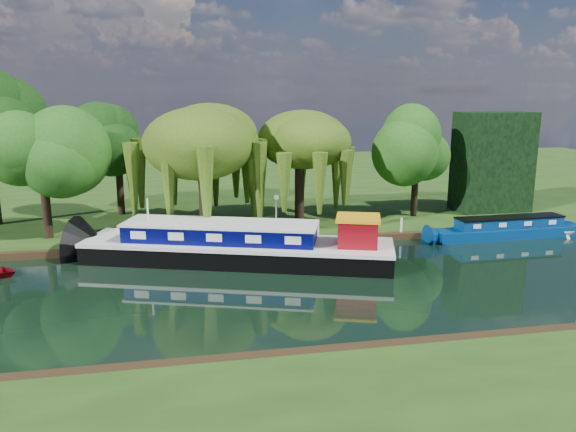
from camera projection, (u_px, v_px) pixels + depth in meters
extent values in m
plane|color=black|center=(302.00, 286.00, 29.59)|extent=(120.00, 120.00, 0.00)
cube|color=#1F4011|center=(235.00, 182.00, 62.11)|extent=(120.00, 52.00, 0.45)
cube|color=black|center=(238.00, 254.00, 33.85)|extent=(18.77, 9.82, 1.23)
cube|color=silver|center=(237.00, 243.00, 33.70)|extent=(18.90, 9.93, 0.23)
cube|color=#020446|center=(221.00, 232.00, 33.70)|extent=(11.77, 6.48, 0.97)
cube|color=silver|center=(220.00, 223.00, 33.58)|extent=(12.03, 6.74, 0.12)
cube|color=maroon|center=(358.00, 232.00, 32.57)|extent=(2.86, 2.86, 1.54)
cube|color=#EBA110|center=(358.00, 218.00, 32.38)|extent=(3.18, 3.18, 0.16)
cylinder|color=silver|center=(148.00, 218.00, 34.12)|extent=(0.10, 0.10, 2.46)
cube|color=navy|center=(508.00, 233.00, 39.49)|extent=(11.15, 2.12, 0.83)
cube|color=navy|center=(509.00, 223.00, 39.32)|extent=(7.81, 1.58, 0.69)
cube|color=black|center=(510.00, 217.00, 39.23)|extent=(7.90, 1.67, 0.09)
cube|color=silver|center=(477.00, 227.00, 38.02)|extent=(0.56, 0.06, 0.30)
cube|color=silver|center=(503.00, 225.00, 38.43)|extent=(0.56, 0.06, 0.30)
cube|color=silver|center=(528.00, 224.00, 38.84)|extent=(0.56, 0.06, 0.30)
cube|color=silver|center=(553.00, 222.00, 39.25)|extent=(0.56, 0.06, 0.30)
imported|color=silver|center=(563.00, 236.00, 39.80)|extent=(2.29, 2.10, 1.02)
cylinder|color=black|center=(204.00, 194.00, 39.74)|extent=(0.64, 0.64, 4.96)
ellipsoid|color=#3A5111|center=(202.00, 144.00, 38.97)|extent=(6.93, 6.93, 4.47)
cylinder|color=black|center=(299.00, 193.00, 41.70)|extent=(0.63, 0.63, 4.47)
ellipsoid|color=#3A5111|center=(300.00, 149.00, 41.00)|extent=(6.10, 6.10, 3.94)
cylinder|color=black|center=(45.00, 191.00, 37.06)|extent=(0.61, 0.61, 6.37)
ellipsoid|color=#215114|center=(41.00, 151.00, 36.49)|extent=(5.21, 5.21, 5.21)
cylinder|color=black|center=(119.00, 176.00, 44.29)|extent=(0.52, 0.52, 6.15)
ellipsoid|color=black|center=(117.00, 144.00, 43.74)|extent=(4.92, 4.92, 4.92)
cylinder|color=black|center=(415.00, 180.00, 43.84)|extent=(0.54, 0.54, 5.69)
ellipsoid|color=#215114|center=(417.00, 150.00, 43.34)|extent=(4.55, 4.55, 4.55)
cube|color=black|center=(492.00, 162.00, 45.62)|extent=(6.00, 3.00, 8.00)
cylinder|color=silver|center=(276.00, 215.00, 39.41)|extent=(0.10, 0.10, 2.20)
sphere|color=white|center=(276.00, 197.00, 39.13)|extent=(0.36, 0.36, 0.36)
cylinder|color=silver|center=(119.00, 238.00, 35.55)|extent=(0.16, 0.16, 1.00)
cylinder|color=silver|center=(214.00, 234.00, 36.68)|extent=(0.16, 0.16, 1.00)
cylinder|color=silver|center=(318.00, 229.00, 38.00)|extent=(0.16, 0.16, 1.00)
cylinder|color=silver|center=(401.00, 225.00, 39.13)|extent=(0.16, 0.16, 1.00)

